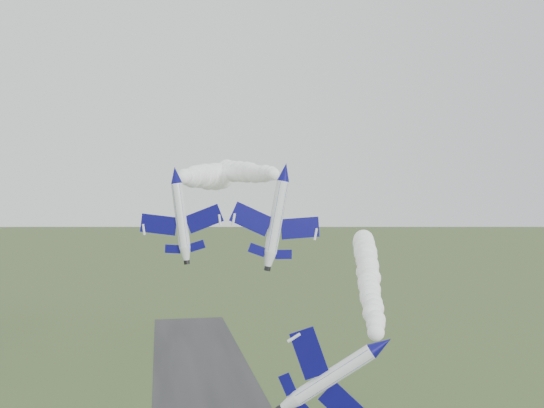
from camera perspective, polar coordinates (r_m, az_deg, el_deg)
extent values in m
cylinder|color=white|center=(59.82, 10.23, -12.94)|extent=(4.31, 8.74, 2.10)
cone|color=#0D0A62|center=(54.65, 10.76, -14.21)|extent=(2.62, 2.71, 2.10)
cone|color=white|center=(64.83, 9.81, -11.90)|extent=(2.51, 2.32, 2.10)
cylinder|color=black|center=(65.82, 9.73, -11.72)|extent=(1.19, 0.87, 1.06)
ellipsoid|color=black|center=(57.68, 10.92, -13.11)|extent=(2.13, 3.18, 1.40)
cube|color=#0D0A62|center=(59.97, 8.42, -10.52)|extent=(3.24, 3.06, 3.95)
cube|color=#0D0A62|center=(61.40, 11.65, -15.10)|extent=(3.24, 3.06, 3.95)
cube|color=#0D0A62|center=(63.60, 9.06, -10.90)|extent=(1.46, 1.39, 1.74)
cube|color=#0D0A62|center=(64.33, 10.69, -13.23)|extent=(1.46, 1.39, 1.74)
cube|color=#0D0A62|center=(63.66, 10.90, -11.46)|extent=(2.28, 2.07, 1.33)
cylinder|color=white|center=(77.57, -9.06, 2.70)|extent=(3.26, 8.32, 1.63)
cone|color=#0D0A62|center=(72.51, -9.79, 2.87)|extent=(2.03, 2.42, 1.63)
cone|color=white|center=(82.44, -8.45, 2.55)|extent=(1.95, 2.04, 1.63)
cylinder|color=black|center=(83.40, -8.34, 2.53)|extent=(0.93, 0.74, 0.83)
ellipsoid|color=black|center=(75.54, -9.40, 3.17)|extent=(1.64, 2.96, 1.09)
cube|color=#0D0A62|center=(78.87, -11.02, 2.28)|extent=(4.83, 3.19, 0.70)
cube|color=#0D0A62|center=(77.88, -6.85, 2.86)|extent=(4.83, 3.19, 0.70)
cube|color=#0D0A62|center=(81.85, -9.62, 2.43)|extent=(2.12, 1.44, 0.34)
cube|color=#0D0A62|center=(81.34, -7.48, 2.72)|extent=(2.12, 1.44, 0.34)
cube|color=#0D0A62|center=(81.44, -8.69, 3.46)|extent=(0.70, 1.60, 2.13)
cylinder|color=white|center=(79.57, 1.20, 3.00)|extent=(2.36, 9.48, 1.96)
cone|color=#0D0A62|center=(73.84, 2.34, 3.21)|extent=(2.06, 2.54, 1.96)
cone|color=white|center=(85.11, 0.25, 2.82)|extent=(2.04, 2.10, 1.96)
cylinder|color=black|center=(86.20, 0.08, 2.79)|extent=(1.02, 0.71, 0.99)
ellipsoid|color=black|center=(77.29, 1.73, 3.54)|extent=(1.44, 3.28, 1.30)
cube|color=#0D0A62|center=(79.71, -1.28, 3.31)|extent=(5.20, 2.90, 1.09)
cube|color=#0D0A62|center=(81.26, 3.28, 2.40)|extent=(5.20, 2.90, 1.09)
cube|color=#0D0A62|center=(83.75, -0.76, 3.08)|extent=(2.27, 1.33, 0.52)
cube|color=#0D0A62|center=(84.54, 1.57, 2.62)|extent=(2.27, 1.33, 0.52)
cube|color=#0D0A62|center=(84.01, 0.63, 3.83)|extent=(0.65, 1.81, 2.45)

